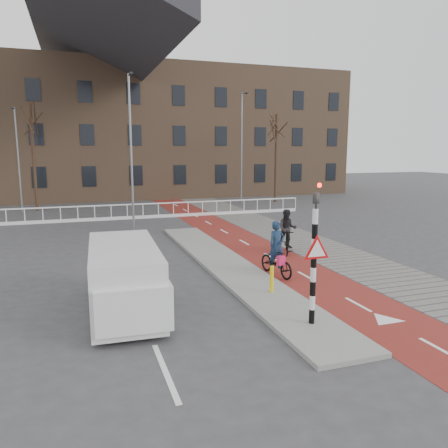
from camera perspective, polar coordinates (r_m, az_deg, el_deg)
name	(u,v)px	position (r m, az deg, el deg)	size (l,w,h in m)	color
ground	(295,299)	(13.35, 9.26, -9.69)	(120.00, 120.00, 0.00)	#38383A
bike_lane	(230,235)	(22.81, 0.82, -1.42)	(2.50, 60.00, 0.01)	maroon
sidewalk	(279,232)	(23.88, 7.17, -0.99)	(3.00, 60.00, 0.01)	slate
curb_island	(229,266)	(16.57, 0.59, -5.50)	(1.80, 16.00, 0.12)	gray
traffic_signal	(315,250)	(10.83, 11.74, -3.39)	(0.80, 0.80, 3.68)	black
bollard	(272,279)	(13.42, 6.25, -7.16)	(0.12, 0.12, 0.81)	yellow
cyclist_near	(276,257)	(15.50, 6.87, -4.35)	(0.92, 1.93, 1.94)	black
cyclist_far	(287,235)	(18.85, 8.24, -1.45)	(1.18, 1.80, 1.89)	black
van	(124,278)	(12.18, -12.91, -6.83)	(1.94, 4.44, 1.88)	silver
railing	(95,216)	(28.40, -16.52, 1.00)	(28.00, 0.10, 0.99)	silver
townhouse_row	(106,112)	(43.33, -15.16, 13.89)	(46.00, 10.00, 15.90)	#7F6047
tree_mid	(34,158)	(34.47, -23.61, 7.91)	(0.23, 0.23, 7.62)	#2F1E15
tree_right	(276,159)	(37.21, 6.81, 8.48)	(0.22, 0.22, 7.31)	#2F1E15
streetlight_near	(131,154)	(24.24, -12.02, 8.91)	(0.12, 0.12, 8.31)	slate
streetlight_left	(18,160)	(34.49, -25.27, 7.54)	(0.12, 0.12, 7.31)	slate
streetlight_right	(242,149)	(35.97, 2.31, 9.74)	(0.12, 0.12, 8.87)	slate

